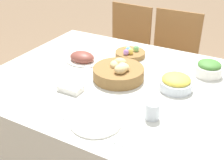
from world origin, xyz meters
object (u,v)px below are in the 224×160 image
object	(u,v)px
pineapple_bowl	(176,82)
dinner_plate	(96,122)
fork	(70,113)
drinking_cup	(152,111)
butter_dish	(71,88)
egg_basket	(130,53)
bread_basket	(119,72)
knife	(124,132)
green_salad_bowl	(209,68)
chair_far_center	(170,59)
chair_far_left	(124,49)
ham_platter	(82,58)
spoon	(130,134)

from	to	relation	value
pineapple_bowl	dinner_plate	bearing A→B (deg)	-116.11
fork	drinking_cup	world-z (taller)	drinking_cup
butter_dish	egg_basket	bearing A→B (deg)	80.97
drinking_cup	bread_basket	bearing A→B (deg)	139.74
egg_basket	knife	distance (m)	0.81
fork	dinner_plate	bearing A→B (deg)	2.64
green_salad_bowl	knife	world-z (taller)	green_salad_bowl
chair_far_center	butter_dish	distance (m)	1.24
chair_far_center	pineapple_bowl	distance (m)	1.00
chair_far_left	fork	xyz separation A→B (m)	(0.39, -1.37, 0.25)
egg_basket	fork	distance (m)	0.75
dinner_plate	knife	world-z (taller)	dinner_plate
bread_basket	butter_dish	world-z (taller)	bread_basket
green_salad_bowl	knife	xyz separation A→B (m)	(-0.21, -0.73, -0.04)
chair_far_left	ham_platter	world-z (taller)	chair_far_left
green_salad_bowl	pineapple_bowl	bearing A→B (deg)	-115.73
ham_platter	green_salad_bowl	size ratio (longest dim) A/B	1.63
green_salad_bowl	drinking_cup	size ratio (longest dim) A/B	1.93
egg_basket	bread_basket	bearing A→B (deg)	-76.68
fork	chair_far_center	bearing A→B (deg)	89.49
chair_far_center	spoon	size ratio (longest dim) A/B	5.10
chair_far_center	drinking_cup	xyz separation A→B (m)	(0.28, -1.22, 0.29)
bread_basket	fork	distance (m)	0.43
bread_basket	spoon	xyz separation A→B (m)	(0.28, -0.43, -0.04)
knife	spoon	size ratio (longest dim) A/B	1.00
chair_far_left	butter_dish	bearing A→B (deg)	-72.62
egg_basket	dinner_plate	xyz separation A→B (m)	(0.18, -0.75, -0.02)
chair_far_center	bread_basket	distance (m)	0.99
chair_far_center	pineapple_bowl	xyz separation A→B (m)	(0.30, -0.90, 0.29)
chair_far_left	ham_platter	distance (m)	0.90
chair_far_center	ham_platter	world-z (taller)	chair_far_center
egg_basket	dinner_plate	bearing A→B (deg)	-76.52
chair_far_left	chair_far_center	xyz separation A→B (m)	(0.46, 0.00, 0.00)
pineapple_bowl	chair_far_center	bearing A→B (deg)	108.41
egg_basket	spoon	xyz separation A→B (m)	(0.36, -0.75, -0.02)
chair_far_center	spoon	distance (m)	1.42
egg_basket	butter_dish	size ratio (longest dim) A/B	1.58
dinner_plate	chair_far_left	bearing A→B (deg)	111.19
dinner_plate	butter_dish	world-z (taller)	butter_dish
fork	ham_platter	bearing A→B (deg)	120.79
ham_platter	dinner_plate	bearing A→B (deg)	-50.77
egg_basket	knife	bearing A→B (deg)	-66.45
ham_platter	drinking_cup	bearing A→B (deg)	-29.64
chair_far_center	egg_basket	distance (m)	0.69
egg_basket	butter_dish	distance (m)	0.58
chair_far_left	bread_basket	xyz separation A→B (m)	(0.43, -0.95, 0.29)
ham_platter	pineapple_bowl	distance (m)	0.66
egg_basket	ham_platter	xyz separation A→B (m)	(-0.25, -0.23, -0.00)
dinner_plate	ham_platter	bearing A→B (deg)	129.23
chair_far_left	chair_far_center	size ratio (longest dim) A/B	1.00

